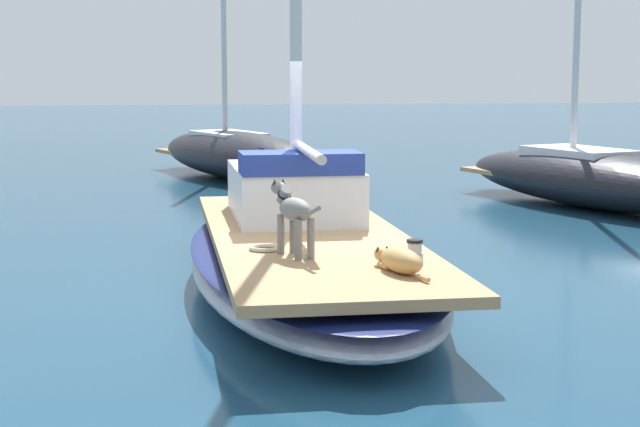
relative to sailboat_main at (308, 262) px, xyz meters
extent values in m
plane|color=navy|center=(0.00, 0.00, -0.34)|extent=(120.00, 120.00, 0.00)
ellipsoid|color=#B2B7C1|center=(0.00, 0.00, -0.06)|extent=(2.69, 7.26, 0.56)
ellipsoid|color=navy|center=(0.00, 0.00, 0.12)|extent=(2.70, 7.30, 0.08)
cube|color=tan|center=(0.00, 0.00, 0.27)|extent=(2.22, 6.68, 0.10)
cylinder|color=silver|center=(-0.02, -0.20, 1.22)|extent=(0.10, 2.20, 0.10)
cube|color=silver|center=(-0.03, 1.20, 0.62)|extent=(1.46, 2.24, 0.60)
cube|color=navy|center=(-0.03, 0.43, 1.04)|extent=(1.35, 0.73, 0.24)
ellipsoid|color=tan|center=(0.54, -2.28, 0.43)|extent=(0.41, 0.65, 0.22)
ellipsoid|color=tan|center=(0.44, -1.92, 0.42)|extent=(0.18, 0.23, 0.13)
cone|color=#45331C|center=(0.40, -1.93, 0.48)|extent=(0.05, 0.05, 0.05)
cone|color=#45331C|center=(0.48, -1.91, 0.48)|extent=(0.05, 0.05, 0.05)
cylinder|color=tan|center=(0.43, -2.09, 0.35)|extent=(0.10, 0.19, 0.06)
cylinder|color=tan|center=(0.54, -2.06, 0.35)|extent=(0.10, 0.19, 0.06)
cylinder|color=tan|center=(0.64, -2.65, 0.35)|extent=(0.09, 0.18, 0.04)
ellipsoid|color=gray|center=(-0.28, -1.37, 0.77)|extent=(0.39, 0.56, 0.22)
cylinder|color=gray|center=(-0.41, -1.22, 0.51)|extent=(0.07, 0.07, 0.38)
cylinder|color=gray|center=(-0.28, -1.18, 0.51)|extent=(0.07, 0.07, 0.38)
cylinder|color=gray|center=(-0.28, -1.56, 0.51)|extent=(0.07, 0.07, 0.38)
cylinder|color=gray|center=(-0.15, -1.52, 0.51)|extent=(0.07, 0.07, 0.38)
cylinder|color=gray|center=(-0.36, -1.15, 0.88)|extent=(0.17, 0.21, 0.19)
ellipsoid|color=gray|center=(-0.41, -1.04, 0.94)|extent=(0.20, 0.25, 0.13)
cone|color=#2A2929|center=(-0.45, -1.05, 1.00)|extent=(0.05, 0.05, 0.06)
cone|color=#2A2929|center=(-0.37, -1.02, 1.00)|extent=(0.05, 0.05, 0.06)
torus|color=black|center=(-0.36, -1.15, 0.88)|extent=(0.17, 0.16, 0.10)
cylinder|color=gray|center=(-0.15, -1.71, 0.80)|extent=(0.12, 0.22, 0.12)
cylinder|color=#B7B7BC|center=(0.77, -1.80, 0.36)|extent=(0.16, 0.16, 0.08)
cylinder|color=#B7B7BC|center=(0.77, -1.80, 0.45)|extent=(0.13, 0.13, 0.10)
cylinder|color=black|center=(0.77, -1.80, 0.52)|extent=(0.15, 0.15, 0.03)
torus|color=beige|center=(-0.54, -1.01, 0.35)|extent=(0.32, 0.32, 0.04)
ellipsoid|color=black|center=(-0.13, 11.79, 0.19)|extent=(4.42, 7.03, 1.04)
cube|color=#A37A51|center=(-0.13, 11.79, 0.11)|extent=(3.79, 6.25, 0.08)
cube|color=silver|center=(-0.33, 12.26, 0.41)|extent=(1.79, 2.30, 0.52)
cube|color=navy|center=(0.31, 10.70, 0.33)|extent=(1.70, 2.26, 0.36)
cylinder|color=silver|center=(-0.39, 12.42, 3.15)|extent=(0.12, 0.12, 6.06)
ellipsoid|color=black|center=(5.88, 6.17, 0.15)|extent=(4.15, 7.03, 0.97)
cube|color=tan|center=(5.88, 6.17, 0.11)|extent=(3.54, 6.26, 0.08)
cube|color=silver|center=(5.72, 6.64, 0.41)|extent=(1.73, 2.28, 0.52)
camera|label=1|loc=(-1.29, -10.68, 2.07)|focal=56.72mm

